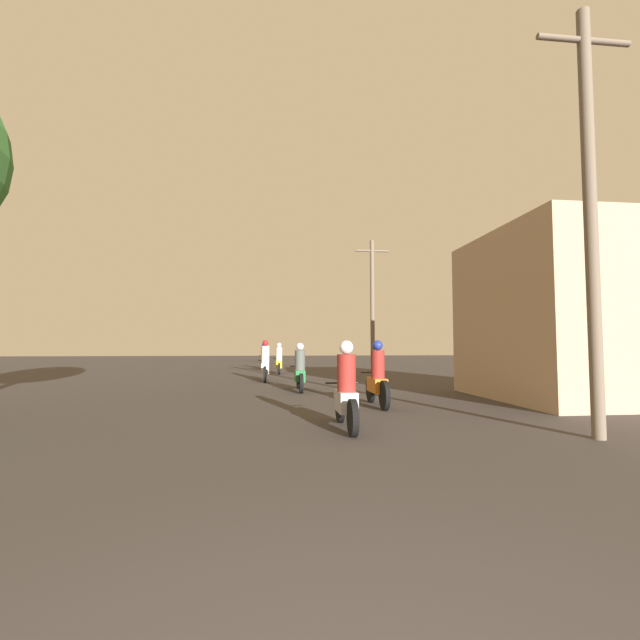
% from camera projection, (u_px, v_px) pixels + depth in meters
% --- Properties ---
extents(motorcycle_silver, '(0.60, 1.86, 1.52)m').
position_uv_depth(motorcycle_silver, '(346.00, 393.00, 7.35)').
color(motorcycle_silver, black).
rests_on(motorcycle_silver, ground_plane).
extents(motorcycle_orange, '(0.60, 2.01, 1.56)m').
position_uv_depth(motorcycle_orange, '(377.00, 380.00, 10.11)').
color(motorcycle_orange, black).
rests_on(motorcycle_orange, ground_plane).
extents(motorcycle_green, '(0.60, 2.04, 1.52)m').
position_uv_depth(motorcycle_green, '(300.00, 372.00, 13.55)').
color(motorcycle_green, black).
rests_on(motorcycle_green, ground_plane).
extents(motorcycle_white, '(0.60, 1.98, 1.65)m').
position_uv_depth(motorcycle_white, '(265.00, 365.00, 17.20)').
color(motorcycle_white, black).
rests_on(motorcycle_white, ground_plane).
extents(motorcycle_yellow, '(0.60, 2.04, 1.57)m').
position_uv_depth(motorcycle_yellow, '(279.00, 361.00, 21.88)').
color(motorcycle_yellow, black).
rests_on(motorcycle_yellow, ground_plane).
extents(motorcycle_black, '(0.60, 2.07, 1.59)m').
position_uv_depth(motorcycle_black, '(264.00, 358.00, 26.56)').
color(motorcycle_black, black).
rests_on(motorcycle_black, ground_plane).
extents(building_right_near, '(4.23, 5.04, 4.49)m').
position_uv_depth(building_right_near, '(567.00, 316.00, 11.55)').
color(building_right_near, tan).
rests_on(building_right_near, ground_plane).
extents(utility_pole_near, '(1.60, 0.20, 6.87)m').
position_uv_depth(utility_pole_near, '(590.00, 208.00, 6.75)').
color(utility_pole_near, '#6B5B4C').
rests_on(utility_pole_near, ground_plane).
extents(utility_pole_far, '(1.60, 0.20, 6.44)m').
position_uv_depth(utility_pole_far, '(372.00, 304.00, 20.18)').
color(utility_pole_far, '#6B5B4C').
rests_on(utility_pole_far, ground_plane).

